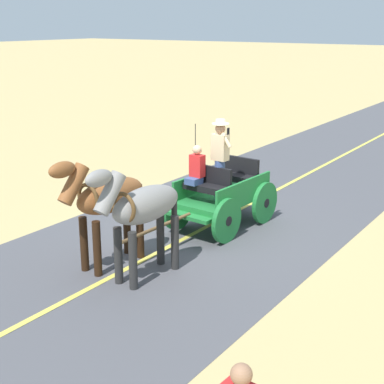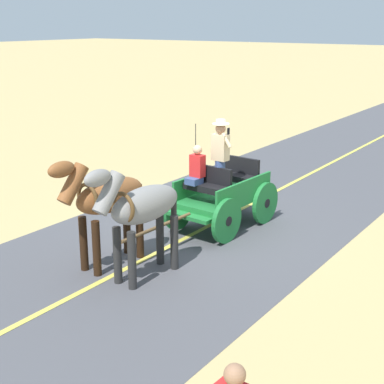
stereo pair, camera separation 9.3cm
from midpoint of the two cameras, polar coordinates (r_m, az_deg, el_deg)
The scene contains 6 objects.
ground_plane at distance 12.94m, azimuth 1.67°, elevation -3.53°, with size 200.00×200.00×0.00m, color tan.
road_surface at distance 12.94m, azimuth 1.67°, elevation -3.52°, with size 5.93×160.00×0.01m, color #4C4C51.
road_centre_stripe at distance 12.93m, azimuth 1.67°, elevation -3.50°, with size 0.12×160.00×0.00m, color #DBCC4C.
horse_drawn_carriage at distance 12.72m, azimuth 3.08°, elevation -0.04°, with size 1.54×4.52×2.50m.
horse_near_side at distance 10.05m, azimuth -4.82°, elevation -1.62°, with size 0.70×2.14×2.21m.
horse_off_side at distance 10.65m, azimuth -8.30°, elevation -0.69°, with size 0.71×2.14×2.21m.
Camera 2 is at (-6.67, 10.14, 4.48)m, focal length 53.58 mm.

